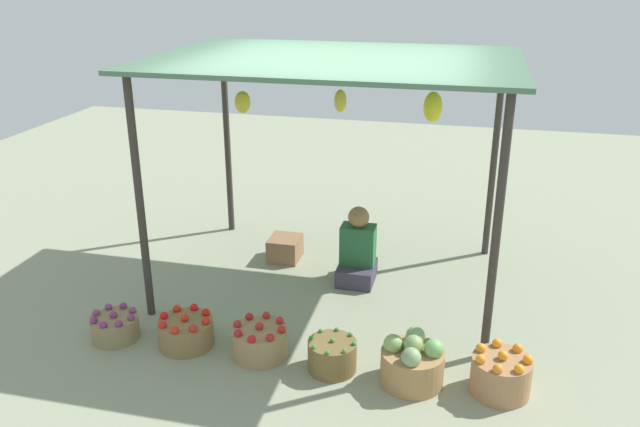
# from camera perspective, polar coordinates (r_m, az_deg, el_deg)

# --- Properties ---
(ground_plane) EXTENTS (14.00, 14.00, 0.00)m
(ground_plane) POSITION_cam_1_polar(r_m,az_deg,el_deg) (6.63, 1.20, -5.86)
(ground_plane) COLOR gray
(market_stall_structure) EXTENTS (3.27, 2.37, 2.22)m
(market_stall_structure) POSITION_cam_1_polar(r_m,az_deg,el_deg) (5.98, 1.44, 11.94)
(market_stall_structure) COLOR #38332D
(market_stall_structure) RESTS_ON ground
(vendor_person) EXTENTS (0.36, 0.44, 0.78)m
(vendor_person) POSITION_cam_1_polar(r_m,az_deg,el_deg) (6.52, 3.29, -3.46)
(vendor_person) COLOR #3C364B
(vendor_person) RESTS_ON ground
(basket_purple_onions) EXTENTS (0.40, 0.40, 0.26)m
(basket_purple_onions) POSITION_cam_1_polar(r_m,az_deg,el_deg) (5.90, -17.49, -9.42)
(basket_purple_onions) COLOR #8D7B55
(basket_purple_onions) RESTS_ON ground
(basket_red_tomatoes) EXTENTS (0.46, 0.46, 0.29)m
(basket_red_tomatoes) POSITION_cam_1_polar(r_m,az_deg,el_deg) (5.65, -11.65, -10.09)
(basket_red_tomatoes) COLOR olive
(basket_red_tomatoes) RESTS_ON ground
(basket_red_apples) EXTENTS (0.46, 0.46, 0.30)m
(basket_red_apples) POSITION_cam_1_polar(r_m,az_deg,el_deg) (5.43, -5.28, -11.05)
(basket_red_apples) COLOR #9D8055
(basket_red_apples) RESTS_ON ground
(basket_green_chilies) EXTENTS (0.39, 0.39, 0.28)m
(basket_green_chilies) POSITION_cam_1_polar(r_m,az_deg,el_deg) (5.24, 1.07, -12.29)
(basket_green_chilies) COLOR brown
(basket_green_chilies) RESTS_ON ground
(basket_cabbages) EXTENTS (0.48, 0.48, 0.41)m
(basket_cabbages) POSITION_cam_1_polar(r_m,az_deg,el_deg) (5.12, 8.08, -12.77)
(basket_cabbages) COLOR #A57C4D
(basket_cabbages) RESTS_ON ground
(basket_oranges) EXTENTS (0.44, 0.44, 0.35)m
(basket_oranges) POSITION_cam_1_polar(r_m,az_deg,el_deg) (5.16, 15.53, -13.40)
(basket_oranges) COLOR #A77850
(basket_oranges) RESTS_ON ground
(wooden_crate_near_vendor) EXTENTS (0.32, 0.35, 0.25)m
(wooden_crate_near_vendor) POSITION_cam_1_polar(r_m,az_deg,el_deg) (7.05, -3.08, -3.04)
(wooden_crate_near_vendor) COLOR #956747
(wooden_crate_near_vendor) RESTS_ON ground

